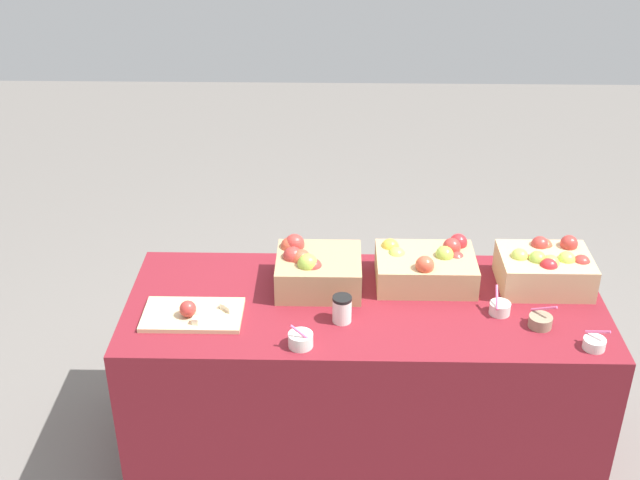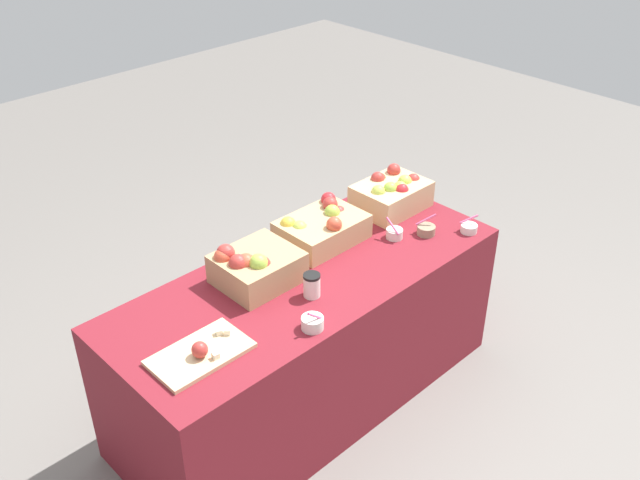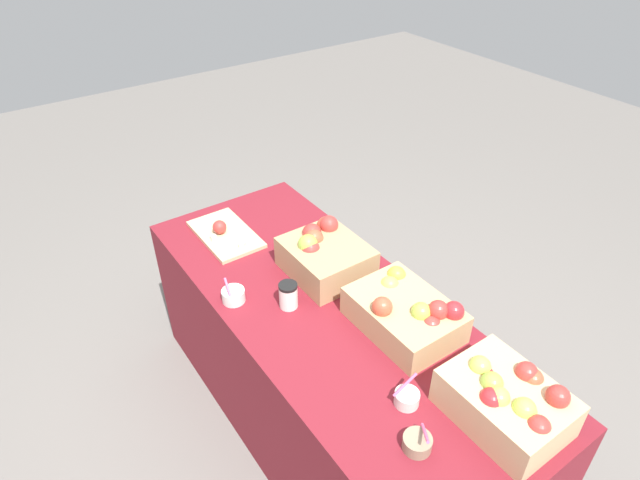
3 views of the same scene
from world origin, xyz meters
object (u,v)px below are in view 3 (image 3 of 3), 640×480
Objects in this scene: sample_bowl_near at (233,295)px; sample_bowl_mid at (407,398)px; cutting_board_front at (225,233)px; sample_bowl_extra at (417,443)px; apple_crate_left at (507,401)px; coffee_cup at (288,295)px; apple_crate_right at (324,254)px; apple_crate_middle at (406,313)px.

sample_bowl_mid is (0.76, 0.23, -0.00)m from sample_bowl_near.
sample_bowl_extra is (1.33, -0.03, 0.01)m from cutting_board_front.
sample_bowl_mid reaches higher than cutting_board_front.
coffee_cup is at bearing -161.73° from apple_crate_left.
sample_bowl_extra is at bearing -1.53° from coffee_cup.
sample_bowl_mid reaches higher than sample_bowl_near.
sample_bowl_near is at bearing -95.85° from apple_crate_right.
sample_bowl_mid is 0.98× the size of coffee_cup.
apple_crate_middle is 0.35m from sample_bowl_mid.
apple_crate_middle is at bearing 142.10° from sample_bowl_extra.
sample_bowl_near is at bearing -132.80° from coffee_cup.
apple_crate_left is at bearing 1.57° from apple_crate_right.
apple_crate_left reaches higher than sample_bowl_mid.
sample_bowl_mid is (0.27, -0.23, -0.05)m from apple_crate_middle.
sample_bowl_near is 0.97× the size of sample_bowl_mid.
sample_bowl_extra reaches higher than cutting_board_front.
apple_crate_right is at bearing 26.70° from cutting_board_front.
cutting_board_front is (-0.92, -0.28, -0.06)m from apple_crate_middle.
cutting_board_front is (-0.47, -0.23, -0.07)m from apple_crate_right.
sample_bowl_near and sample_bowl_extra have the same top height.
cutting_board_front is 0.58m from coffee_cup.
cutting_board_front is 1.33m from sample_bowl_extra.
cutting_board_front is 3.63× the size of sample_bowl_mid.
apple_crate_left reaches higher than cutting_board_front.
apple_crate_left is 3.60× the size of sample_bowl_extra.
coffee_cup is (0.58, -0.01, 0.04)m from cutting_board_front.
sample_bowl_extra is (-0.08, -0.29, -0.06)m from apple_crate_left.
apple_crate_right is (-0.46, -0.05, 0.01)m from apple_crate_middle.
sample_bowl_mid is at bearing 16.58° from sample_bowl_near.
sample_bowl_mid is 1.04× the size of sample_bowl_extra.
cutting_board_front is at bearing -162.99° from apple_crate_middle.
apple_crate_middle is at bearing 17.01° from cutting_board_front.
apple_crate_left is 1.43m from cutting_board_front.
apple_crate_right is 0.75m from sample_bowl_mid.
coffee_cup is (-0.75, 0.02, 0.03)m from sample_bowl_extra.
sample_bowl_near is 0.95× the size of coffee_cup.
sample_bowl_mid reaches higher than sample_bowl_extra.
apple_crate_middle is at bearing 42.60° from sample_bowl_near.
sample_bowl_mid is 0.16m from sample_bowl_extra.
cutting_board_front is at bearing 178.59° from sample_bowl_extra.
coffee_cup is at bearing -1.26° from cutting_board_front.
cutting_board_front is (-1.40, -0.26, -0.07)m from apple_crate_left.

